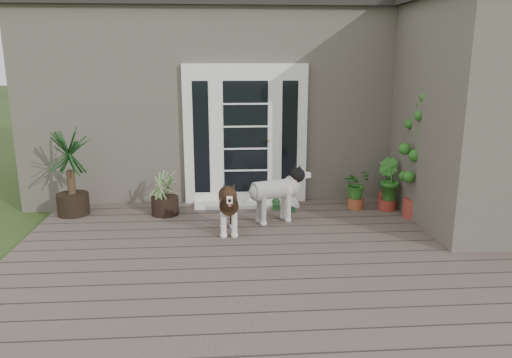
{
  "coord_description": "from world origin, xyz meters",
  "views": [
    {
      "loc": [
        -0.59,
        -4.89,
        2.35
      ],
      "look_at": [
        -0.1,
        1.75,
        0.7
      ],
      "focal_mm": 34.36,
      "sensor_mm": 36.0,
      "label": 1
    }
  ],
  "objects": [
    {
      "name": "herb_b",
      "position": [
        1.9,
        2.03,
        0.4
      ],
      "size": [
        0.5,
        0.5,
        0.57
      ],
      "primitive_type": "imported",
      "rotation": [
        0.0,
        0.0,
        2.02
      ],
      "color": "#225217",
      "rests_on": "deck"
    },
    {
      "name": "brindle_dog",
      "position": [
        -0.5,
        1.19,
        0.44
      ],
      "size": [
        0.35,
        0.78,
        0.65
      ],
      "primitive_type": null,
      "rotation": [
        0.0,
        0.0,
        3.16
      ],
      "color": "#321F12",
      "rests_on": "deck"
    },
    {
      "name": "white_dog",
      "position": [
        0.14,
        1.58,
        0.46
      ],
      "size": [
        0.89,
        0.61,
        0.69
      ],
      "primitive_type": null,
      "rotation": [
        0.0,
        0.0,
        -1.22
      ],
      "color": "silver",
      "rests_on": "deck"
    },
    {
      "name": "door_step",
      "position": [
        -0.2,
        2.4,
        0.14
      ],
      "size": [
        1.6,
        0.4,
        0.05
      ],
      "primitive_type": "cube",
      "color": "white",
      "rests_on": "deck"
    },
    {
      "name": "herb_a",
      "position": [
        1.45,
        2.13,
        0.38
      ],
      "size": [
        0.55,
        0.55,
        0.52
      ],
      "primitive_type": "imported",
      "rotation": [
        0.0,
        0.0,
        0.49
      ],
      "color": "#1D6521",
      "rests_on": "deck"
    },
    {
      "name": "deck",
      "position": [
        0.0,
        0.4,
        0.06
      ],
      "size": [
        6.2,
        4.6,
        0.12
      ],
      "primitive_type": "cube",
      "color": "#6B5B4C",
      "rests_on": "ground"
    },
    {
      "name": "sapling",
      "position": [
        2.2,
        1.67,
        1.07
      ],
      "size": [
        0.66,
        0.66,
        1.9
      ],
      "primitive_type": null,
      "rotation": [
        0.0,
        0.0,
        -0.2
      ],
      "color": "#29621C",
      "rests_on": "deck"
    },
    {
      "name": "house_main",
      "position": [
        0.0,
        4.65,
        1.55
      ],
      "size": [
        7.4,
        4.0,
        3.1
      ],
      "primitive_type": "cube",
      "color": "#665E54",
      "rests_on": "ground"
    },
    {
      "name": "roof_main",
      "position": [
        0.0,
        4.65,
        3.2
      ],
      "size": [
        7.6,
        4.2,
        0.2
      ],
      "primitive_type": "cube",
      "color": "#2D2826",
      "rests_on": "house_main"
    },
    {
      "name": "yucca",
      "position": [
        -2.75,
        2.13,
        0.74
      ],
      "size": [
        1.01,
        1.01,
        1.25
      ],
      "primitive_type": null,
      "rotation": [
        0.0,
        0.0,
        -0.2
      ],
      "color": "black",
      "rests_on": "deck"
    },
    {
      "name": "herb_c",
      "position": [
        2.04,
        2.38,
        0.36
      ],
      "size": [
        0.42,
        0.42,
        0.48
      ],
      "primitive_type": "imported",
      "rotation": [
        0.0,
        0.0,
        4.2
      ],
      "color": "#1B6020",
      "rests_on": "deck"
    },
    {
      "name": "door_unit",
      "position": [
        -0.2,
        2.6,
        1.19
      ],
      "size": [
        1.9,
        0.14,
        2.15
      ],
      "primitive_type": "cube",
      "color": "white",
      "rests_on": "deck"
    },
    {
      "name": "clog_right",
      "position": [
        0.25,
        2.25,
        0.17
      ],
      "size": [
        0.19,
        0.35,
        0.1
      ],
      "primitive_type": null,
      "rotation": [
        0.0,
        0.0,
        -0.11
      ],
      "color": "#163718",
      "rests_on": "deck"
    },
    {
      "name": "clog_left",
      "position": [
        0.41,
        2.08,
        0.16
      ],
      "size": [
        0.24,
        0.31,
        0.09
      ],
      "primitive_type": null,
      "rotation": [
        0.0,
        0.0,
        0.46
      ],
      "color": "black",
      "rests_on": "deck"
    },
    {
      "name": "house_wing",
      "position": [
        2.9,
        1.5,
        1.55
      ],
      "size": [
        1.6,
        2.4,
        3.1
      ],
      "primitive_type": "cube",
      "color": "#665E54",
      "rests_on": "ground"
    },
    {
      "name": "spider_plant",
      "position": [
        -1.41,
        2.04,
        0.47
      ],
      "size": [
        0.67,
        0.67,
        0.7
      ],
      "primitive_type": null,
      "rotation": [
        0.0,
        0.0,
        0.01
      ],
      "color": "#96B16D",
      "rests_on": "deck"
    }
  ]
}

